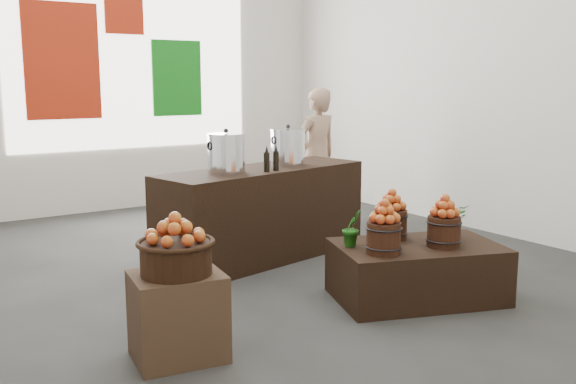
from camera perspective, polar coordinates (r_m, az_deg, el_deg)
ground at (r=5.63m, az=-3.00°, el=-7.34°), size 7.00×7.00×0.00m
back_wall at (r=8.58m, az=-15.59°, el=11.74°), size 6.00×0.04×4.00m
back_opening at (r=8.66m, az=-13.63°, el=11.80°), size 3.20×0.02×2.40m
deco_red_left at (r=8.37m, az=-19.44°, el=10.91°), size 0.90×0.04×1.40m
deco_green_right at (r=8.88m, az=-9.85°, el=9.94°), size 0.70×0.04×1.00m
deco_red_upper at (r=8.65m, az=-14.38°, el=15.09°), size 0.50×0.04×0.50m
crate at (r=3.99m, az=-9.76°, el=-10.83°), size 0.59×0.51×0.53m
wicker_basket at (r=3.87m, az=-9.92°, el=-5.82°), size 0.42×0.42×0.19m
apples_in_basket at (r=3.83m, az=-10.00°, el=-3.15°), size 0.33×0.33×0.18m
display_table at (r=5.07m, az=11.38°, el=-6.95°), size 1.43×1.15×0.43m
apple_bucket_front_left at (r=4.69m, az=8.50°, el=-4.06°), size 0.25×0.25×0.23m
apples_in_bucket_front_left at (r=4.65m, az=8.56°, el=-1.68°), size 0.19×0.19×0.17m
apple_bucket_front_right at (r=4.97m, az=13.68°, el=-3.43°), size 0.25×0.25×0.23m
apples_in_bucket_front_right at (r=4.93m, az=13.77°, el=-1.19°), size 0.19×0.19×0.17m
apple_bucket_rear at (r=5.14m, az=9.16°, el=-2.85°), size 0.25×0.25×0.23m
apples_in_bucket_rear at (r=5.10m, az=9.22°, el=-0.68°), size 0.19×0.19×0.17m
herb_garnish_right at (r=5.27m, az=14.38°, el=-2.52°), size 0.25×0.22×0.26m
herb_garnish_left at (r=4.86m, az=5.72°, el=-3.17°), size 0.16×0.14×0.28m
counter at (r=6.04m, az=-2.26°, el=-1.92°), size 2.20×1.06×0.86m
stock_pot_left at (r=5.67m, az=-5.51°, el=3.36°), size 0.33×0.33×0.33m
stock_pot_center at (r=6.18m, az=-0.01°, el=3.94°), size 0.33×0.33×0.33m
oil_cruets at (r=5.80m, az=-0.87°, el=3.12°), size 0.16×0.09×0.24m
shopper at (r=7.60m, az=2.55°, el=3.26°), size 0.61×0.43×1.59m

